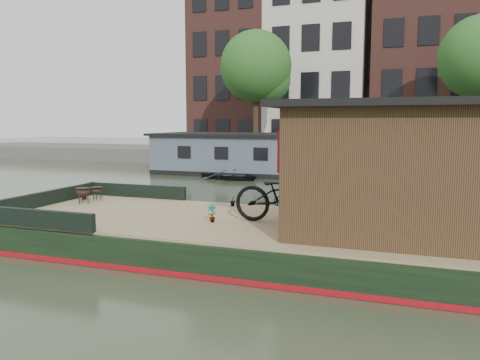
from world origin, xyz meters
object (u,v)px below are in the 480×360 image
(bicycle, at_px, (286,196))
(brazier_front, at_px, (83,196))
(cabin, at_px, (390,167))
(dinghy, at_px, (230,173))
(brazier_rear, at_px, (97,194))
(potted_plant_a, at_px, (212,213))

(bicycle, bearing_deg, brazier_front, 87.18)
(cabin, xyz_separation_m, dinghy, (-7.54, 11.50, -1.57))
(brazier_front, bearing_deg, dinghy, 90.78)
(bicycle, distance_m, brazier_rear, 5.50)
(bicycle, relative_size, brazier_front, 5.41)
(brazier_rear, bearing_deg, potted_plant_a, -20.68)
(cabin, height_order, bicycle, cabin)
(potted_plant_a, height_order, dinghy, potted_plant_a)
(brazier_front, distance_m, dinghy, 10.92)
(bicycle, height_order, potted_plant_a, bicycle)
(brazier_front, bearing_deg, cabin, -4.59)
(potted_plant_a, bearing_deg, dinghy, 109.00)
(cabin, bearing_deg, potted_plant_a, -174.03)
(cabin, height_order, brazier_rear, cabin)
(brazier_front, relative_size, dinghy, 0.13)
(potted_plant_a, height_order, brazier_rear, potted_plant_a)
(bicycle, height_order, brazier_rear, bicycle)
(cabin, distance_m, bicycle, 2.09)
(bicycle, distance_m, dinghy, 12.78)
(potted_plant_a, bearing_deg, bicycle, 14.89)
(potted_plant_a, bearing_deg, brazier_rear, 159.32)
(brazier_rear, bearing_deg, brazier_front, -92.74)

